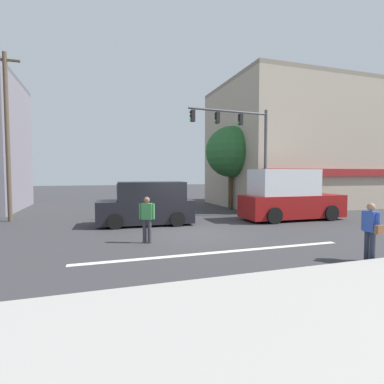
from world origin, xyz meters
name	(u,v)px	position (x,y,z in m)	size (l,w,h in m)	color
ground_plane	(187,232)	(0.00, 0.00, 0.00)	(120.00, 120.00, 0.00)	#333335
lane_marking_stripe	(219,252)	(0.00, -3.50, 0.00)	(9.00, 0.24, 0.01)	silver
sidewalk_curb	(345,325)	(0.00, -8.50, 0.08)	(40.00, 5.00, 0.16)	#9E9993
building_right_corner	(297,147)	(12.09, 8.58, 4.72)	(12.62, 9.45, 9.44)	tan
street_tree	(231,152)	(5.53, 7.29, 4.07)	(3.60, 3.60, 5.88)	#4C3823
utility_pole_near_left	(7,135)	(-7.98, 5.77, 4.52)	(1.40, 0.22, 8.74)	brown
traffic_light_mast	(246,142)	(4.50, 3.15, 4.30)	(4.89, 0.44, 6.20)	#47474C
box_truck_approaching_near	(289,197)	(6.33, 1.66, 1.25)	(5.63, 2.31, 2.75)	maroon
van_parked_curbside	(147,204)	(-1.28, 2.47, 1.01)	(4.71, 2.26, 2.11)	black
sedan_crossing_rightbound	(155,199)	(0.36, 9.03, 0.71)	(2.04, 4.18, 1.58)	black
pedestrian_foreground_with_bag	(371,229)	(3.64, -5.78, 0.95)	(0.29, 0.67, 1.67)	#232838
pedestrian_mid_crossing	(147,217)	(-1.96, -1.48, 0.95)	(0.53, 0.34, 1.67)	#333338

